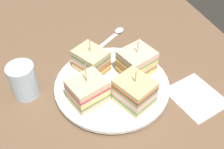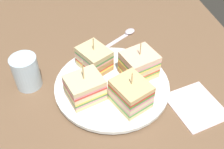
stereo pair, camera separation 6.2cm
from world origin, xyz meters
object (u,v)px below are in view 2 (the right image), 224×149
object	(u,v)px
spoon	(124,35)
napkin	(196,106)
sandwich_wedge_1	(139,65)
sandwich_wedge_2	(94,59)
plate	(112,85)
drinking_glass	(27,74)
sandwich_wedge_3	(85,88)
sandwich_wedge_0	(131,94)

from	to	relation	value
spoon	napkin	xyz separation A→B (cm)	(-29.29, -9.42, -0.13)
sandwich_wedge_1	sandwich_wedge_2	size ratio (longest dim) A/B	0.98
sandwich_wedge_2	napkin	distance (cm)	26.30
plate	spoon	size ratio (longest dim) A/B	1.90
plate	drinking_glass	size ratio (longest dim) A/B	3.26
sandwich_wedge_2	sandwich_wedge_3	bearing A→B (deg)	-50.71
sandwich_wedge_0	sandwich_wedge_2	size ratio (longest dim) A/B	1.01
sandwich_wedge_0	drinking_glass	xyz separation A→B (cm)	(12.24, 22.00, -1.16)
sandwich_wedge_2	spoon	bearing A→B (deg)	111.09
sandwich_wedge_0	napkin	size ratio (longest dim) A/B	0.81
sandwich_wedge_0	sandwich_wedge_2	xyz separation A→B (cm)	(13.20, 5.62, -0.27)
sandwich_wedge_0	sandwich_wedge_2	world-z (taller)	sandwich_wedge_0
plate	napkin	distance (cm)	19.87
napkin	spoon	bearing A→B (deg)	17.83
sandwich_wedge_0	napkin	bearing A→B (deg)	-124.81
spoon	drinking_glass	distance (cm)	31.00
sandwich_wedge_0	sandwich_wedge_1	distance (cm)	9.55
sandwich_wedge_2	sandwich_wedge_1	bearing A→B (deg)	35.54
sandwich_wedge_2	drinking_glass	bearing A→B (deg)	-115.87
plate	sandwich_wedge_2	xyz separation A→B (cm)	(6.52, 2.99, 3.44)
plate	drinking_glass	world-z (taller)	drinking_glass
plate	sandwich_wedge_1	world-z (taller)	sandwich_wedge_1
sandwich_wedge_2	drinking_glass	distance (cm)	16.43
plate	sandwich_wedge_1	size ratio (longest dim) A/B	2.87
sandwich_wedge_2	spoon	size ratio (longest dim) A/B	0.67
sandwich_wedge_1	sandwich_wedge_2	xyz separation A→B (cm)	(4.68, 9.93, -0.28)
sandwich_wedge_0	drinking_glass	size ratio (longest dim) A/B	1.16
plate	sandwich_wedge_0	world-z (taller)	sandwich_wedge_0
sandwich_wedge_1	napkin	xyz separation A→B (cm)	(-11.37, -10.48, -4.46)
sandwich_wedge_3	napkin	xyz separation A→B (cm)	(-6.78, -24.05, -4.24)
napkin	drinking_glass	distance (cm)	39.90
sandwich_wedge_2	napkin	bearing A→B (deg)	22.59
plate	sandwich_wedge_3	xyz separation A→B (cm)	(-2.74, 6.64, 3.51)
plate	sandwich_wedge_0	distance (cm)	8.09
spoon	drinking_glass	world-z (taller)	drinking_glass
sandwich_wedge_1	sandwich_wedge_3	size ratio (longest dim) A/B	0.89
drinking_glass	sandwich_wedge_2	bearing A→B (deg)	-86.65
sandwich_wedge_1	sandwich_wedge_2	distance (cm)	10.98
sandwich_wedge_3	spoon	bearing A→B (deg)	39.62
plate	drinking_glass	xyz separation A→B (cm)	(5.56, 19.37, 2.56)
sandwich_wedge_2	spoon	xyz separation A→B (cm)	(13.24, -10.99, -4.05)
sandwich_wedge_2	spoon	distance (cm)	17.67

